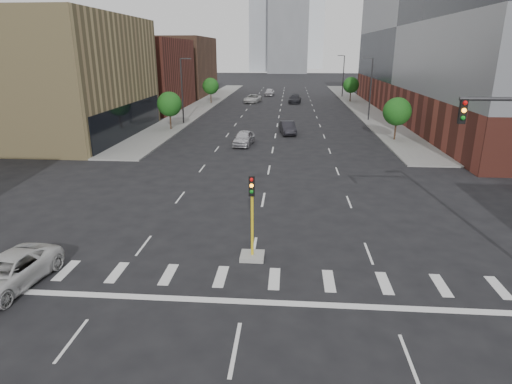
# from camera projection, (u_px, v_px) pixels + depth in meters

# --- Properties ---
(sidewalk_left_far) EXTENTS (5.00, 92.00, 0.15)m
(sidewalk_left_far) POSITION_uv_depth(u_px,v_px,m) (205.00, 104.00, 84.36)
(sidewalk_left_far) COLOR gray
(sidewalk_left_far) RESTS_ON ground
(sidewalk_right_far) EXTENTS (5.00, 92.00, 0.15)m
(sidewalk_right_far) POSITION_uv_depth(u_px,v_px,m) (359.00, 105.00, 82.12)
(sidewalk_right_far) COLOR gray
(sidewalk_right_far) RESTS_ON ground
(building_left_mid) EXTENTS (20.00, 24.00, 14.00)m
(building_left_mid) POSITION_uv_depth(u_px,v_px,m) (45.00, 77.00, 50.94)
(building_left_mid) COLOR tan
(building_left_mid) RESTS_ON ground
(building_left_far_a) EXTENTS (20.00, 22.00, 12.00)m
(building_left_far_a) POSITION_uv_depth(u_px,v_px,m) (126.00, 75.00, 75.86)
(building_left_far_a) COLOR brown
(building_left_far_a) RESTS_ON ground
(building_left_far_b) EXTENTS (20.00, 24.00, 13.00)m
(building_left_far_b) POSITION_uv_depth(u_px,v_px,m) (166.00, 66.00, 100.31)
(building_left_far_b) COLOR brown
(building_left_far_b) RESTS_ON ground
(building_right_main) EXTENTS (24.00, 70.00, 22.00)m
(building_right_main) POSITION_uv_depth(u_px,v_px,m) (476.00, 44.00, 64.36)
(building_right_main) COLOR brown
(building_right_main) RESTS_ON ground
(tower_mid) EXTENTS (18.00, 18.00, 44.00)m
(tower_mid) POSITION_uv_depth(u_px,v_px,m) (288.00, 23.00, 195.59)
(tower_mid) COLOR slate
(tower_mid) RESTS_ON ground
(median_traffic_signal) EXTENTS (1.20, 1.20, 4.40)m
(median_traffic_signal) POSITION_uv_depth(u_px,v_px,m) (252.00, 241.00, 21.42)
(median_traffic_signal) COLOR #999993
(median_traffic_signal) RESTS_ON ground
(streetlight_right_a) EXTENTS (1.60, 0.22, 9.07)m
(streetlight_right_a) POSITION_uv_depth(u_px,v_px,m) (370.00, 87.00, 62.71)
(streetlight_right_a) COLOR #2D2D30
(streetlight_right_a) RESTS_ON ground
(streetlight_right_b) EXTENTS (1.60, 0.22, 9.07)m
(streetlight_right_b) POSITION_uv_depth(u_px,v_px,m) (343.00, 74.00, 95.83)
(streetlight_right_b) COLOR #2D2D30
(streetlight_right_b) RESTS_ON ground
(streetlight_left) EXTENTS (1.60, 0.22, 9.07)m
(streetlight_left) POSITION_uv_depth(u_px,v_px,m) (182.00, 88.00, 59.98)
(streetlight_left) COLOR #2D2D30
(streetlight_left) RESTS_ON ground
(tree_left_near) EXTENTS (3.20, 3.20, 4.85)m
(tree_left_near) POSITION_uv_depth(u_px,v_px,m) (169.00, 104.00, 55.80)
(tree_left_near) COLOR #382619
(tree_left_near) RESTS_ON ground
(tree_left_far) EXTENTS (3.20, 3.20, 4.85)m
(tree_left_far) POSITION_uv_depth(u_px,v_px,m) (211.00, 86.00, 84.19)
(tree_left_far) COLOR #382619
(tree_left_far) RESTS_ON ground
(tree_right_near) EXTENTS (3.20, 3.20, 4.85)m
(tree_right_near) POSITION_uv_depth(u_px,v_px,m) (397.00, 112.00, 48.98)
(tree_right_near) COLOR #382619
(tree_right_near) RESTS_ON ground
(tree_right_far) EXTENTS (3.20, 3.20, 4.85)m
(tree_right_far) POSITION_uv_depth(u_px,v_px,m) (351.00, 85.00, 86.83)
(tree_right_far) COLOR #382619
(tree_right_far) RESTS_ON ground
(car_near_left) EXTENTS (2.38, 4.90, 1.61)m
(car_near_left) POSITION_uv_depth(u_px,v_px,m) (244.00, 138.00, 47.42)
(car_near_left) COLOR silver
(car_near_left) RESTS_ON ground
(car_mid_right) EXTENTS (2.37, 4.96, 1.57)m
(car_mid_right) POSITION_uv_depth(u_px,v_px,m) (288.00, 128.00, 53.85)
(car_mid_right) COLOR black
(car_mid_right) RESTS_ON ground
(car_far_left) EXTENTS (3.61, 6.14, 1.60)m
(car_far_left) POSITION_uv_depth(u_px,v_px,m) (253.00, 99.00, 86.45)
(car_far_left) COLOR #B3B3B3
(car_far_left) RESTS_ON ground
(car_deep_right) EXTENTS (2.76, 5.77, 1.62)m
(car_deep_right) POSITION_uv_depth(u_px,v_px,m) (295.00, 99.00, 85.80)
(car_deep_right) COLOR #232328
(car_deep_right) RESTS_ON ground
(car_distant) EXTENTS (2.37, 5.04, 1.67)m
(car_distant) POSITION_uv_depth(u_px,v_px,m) (270.00, 92.00, 100.09)
(car_distant) COLOR silver
(car_distant) RESTS_ON ground
(parked_minivan) EXTENTS (3.04, 5.45, 1.44)m
(parked_minivan) POSITION_uv_depth(u_px,v_px,m) (8.00, 273.00, 18.85)
(parked_minivan) COLOR silver
(parked_minivan) RESTS_ON ground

